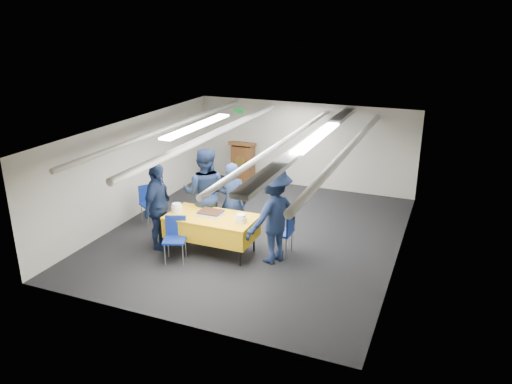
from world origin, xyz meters
TOP-DOWN VIEW (x-y plane):
  - ground at (0.00, 0.00)m, footprint 7.00×7.00m
  - room_shell at (0.09, 0.41)m, footprint 6.00×7.00m
  - serving_table at (-0.46, -1.10)m, footprint 1.75×0.93m
  - sheet_cake at (-0.50, -1.05)m, footprint 0.49×0.38m
  - plate_stack_left at (-1.20, -1.15)m, footprint 0.22×0.22m
  - plate_stack_right at (0.20, -1.15)m, footprint 0.22×0.22m
  - podium at (-1.60, 3.05)m, footprint 0.62×0.53m
  - chair_near at (-0.96, -1.65)m, footprint 0.54×0.54m
  - chair_right at (0.91, -0.64)m, footprint 0.42×0.42m
  - chair_left at (-2.46, -0.27)m, footprint 0.58×0.58m
  - sailor_a at (-0.33, -0.40)m, footprint 0.68×0.52m
  - sailor_b at (-0.92, -0.47)m, footprint 1.11×0.96m
  - sailor_c at (-1.53, -1.32)m, footprint 0.59×1.09m
  - sailor_d at (0.79, -0.99)m, footprint 1.17×1.39m

SIDE VIEW (x-z plane):
  - ground at x=0.00m, z-range 0.00..0.00m
  - chair_near at x=-0.96m, z-range 0.10..0.97m
  - chair_right at x=0.91m, z-range 0.10..0.97m
  - chair_left at x=-2.46m, z-range 0.10..0.97m
  - serving_table at x=-0.46m, z-range 0.17..0.94m
  - podium at x=-1.60m, z-range -0.01..1.24m
  - sheet_cake at x=-0.50m, z-range 0.77..0.85m
  - sailor_a at x=-0.33m, z-range 0.00..1.68m
  - plate_stack_right at x=0.20m, z-range 0.76..0.92m
  - plate_stack_left at x=-1.20m, z-range 0.76..0.93m
  - sailor_c at x=-1.53m, z-range 0.00..1.78m
  - sailor_d at x=0.79m, z-range 0.00..1.87m
  - sailor_b at x=-0.92m, z-range 0.00..1.95m
  - room_shell at x=0.09m, z-range 0.66..2.96m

